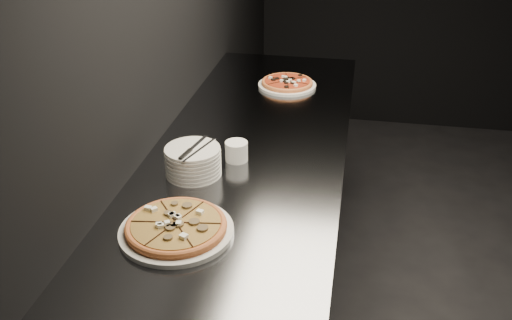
% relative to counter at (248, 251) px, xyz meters
% --- Properties ---
extents(wall_left, '(0.02, 5.00, 2.80)m').
position_rel_counter_xyz_m(wall_left, '(-0.37, 0.00, 0.94)').
color(wall_left, black).
rests_on(wall_left, floor).
extents(counter, '(0.74, 2.44, 0.92)m').
position_rel_counter_xyz_m(counter, '(0.00, 0.00, 0.00)').
color(counter, slate).
rests_on(counter, floor).
extents(pizza_mushroom, '(0.35, 0.35, 0.04)m').
position_rel_counter_xyz_m(pizza_mushroom, '(-0.11, -0.55, 0.48)').
color(pizza_mushroom, silver).
rests_on(pizza_mushroom, counter).
extents(pizza_tomato, '(0.32, 0.32, 0.03)m').
position_rel_counter_xyz_m(pizza_tomato, '(0.05, 0.74, 0.48)').
color(pizza_tomato, silver).
rests_on(pizza_tomato, counter).
extents(plate_stack, '(0.20, 0.20, 0.10)m').
position_rel_counter_xyz_m(plate_stack, '(-0.16, -0.19, 0.51)').
color(plate_stack, silver).
rests_on(plate_stack, counter).
extents(cutlery, '(0.11, 0.20, 0.01)m').
position_rel_counter_xyz_m(cutlery, '(-0.15, -0.20, 0.56)').
color(cutlery, silver).
rests_on(cutlery, plate_stack).
extents(ramekin, '(0.08, 0.08, 0.07)m').
position_rel_counter_xyz_m(ramekin, '(-0.03, -0.06, 0.50)').
color(ramekin, silver).
rests_on(ramekin, counter).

